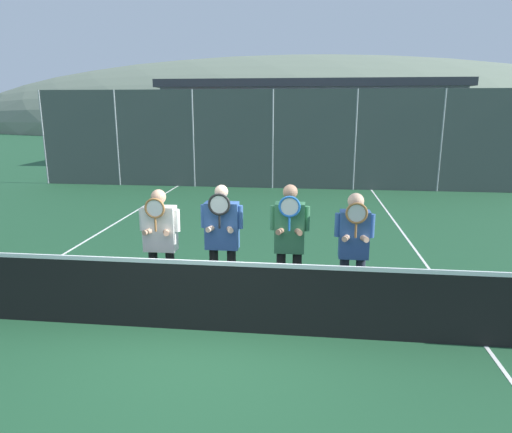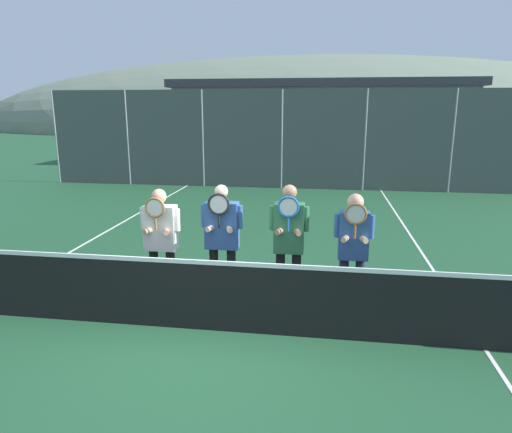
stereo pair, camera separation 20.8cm
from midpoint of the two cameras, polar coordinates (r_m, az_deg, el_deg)
name	(u,v)px [view 1 (the left image)]	position (r m, az deg, el deg)	size (l,w,h in m)	color
ground_plane	(205,330)	(6.21, -7.37, -13.93)	(120.00, 120.00, 0.00)	#1E4C2D
hill_distant	(301,127)	(67.15, 5.55, 11.05)	(98.06, 54.48, 19.07)	slate
clubhouse_building	(308,123)	(23.83, 6.29, 11.59)	(14.29, 5.50, 4.10)	#9EA3A8
fence_back	(273,140)	(16.32, 1.73, 9.58)	(17.27, 0.06, 3.45)	gray
tennis_net	(204,295)	(6.00, -7.51, -9.70)	(9.46, 0.09, 1.06)	gray
court_line_left_sideline	(69,251)	(10.09, -22.89, -3.97)	(0.05, 16.00, 0.01)	white
court_line_right_sideline	(426,264)	(9.06, 19.85, -5.63)	(0.05, 16.00, 0.01)	white
player_leftmost	(160,237)	(6.73, -12.75, -2.54)	(0.60, 0.34, 1.73)	black
player_center_left	(222,235)	(6.59, -5.17, -2.36)	(0.61, 0.34, 1.79)	black
player_center_right	(289,239)	(6.35, 3.27, -2.80)	(0.55, 0.34, 1.83)	black
player_rightmost	(354,244)	(6.37, 11.20, -3.40)	(0.54, 0.34, 1.74)	#232838
car_far_left	(157,152)	(20.57, -12.55, 7.89)	(4.55, 2.06, 1.85)	maroon
car_left_of_center	(274,154)	(19.49, 2.00, 7.87)	(4.31, 2.09, 1.83)	silver
car_center	(396,155)	(19.71, 16.83, 7.42)	(4.33, 2.05, 1.87)	black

